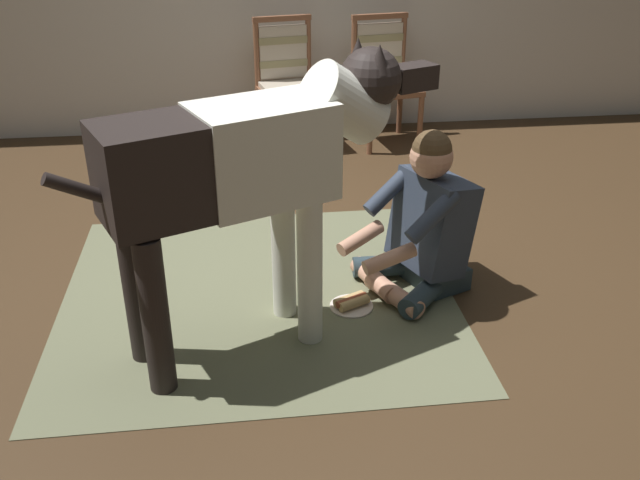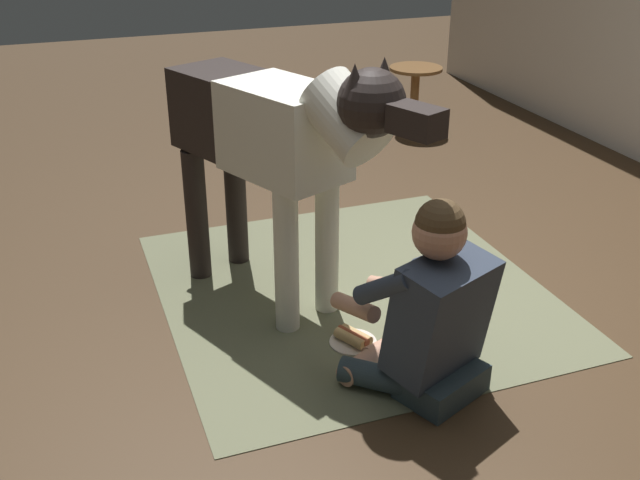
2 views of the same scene
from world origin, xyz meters
name	(u,v)px [view 1 (image 1 of 2)]	position (x,y,z in m)	size (l,w,h in m)	color
ground_plane	(311,276)	(0.00, 0.00, 0.00)	(14.73, 14.73, 0.00)	#442F1C
area_rug	(258,294)	(-0.29, -0.15, 0.00)	(1.97, 1.88, 0.01)	#6B6D50
dining_chair_left_of_pair	(287,77)	(0.06, 2.16, 0.54)	(0.54, 0.54, 0.98)	brown
dining_chair_right_of_pair	(383,74)	(0.82, 2.16, 0.54)	(0.53, 0.53, 0.98)	brown
person_sitting_on_floor	(423,226)	(0.55, -0.16, 0.35)	(0.71, 0.62, 0.84)	#2F4048
large_dog	(250,165)	(-0.31, -0.53, 0.85)	(1.61, 0.81, 1.30)	white
hot_dog_on_plate	(351,303)	(0.16, -0.33, 0.03)	(0.22, 0.22, 0.06)	silver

